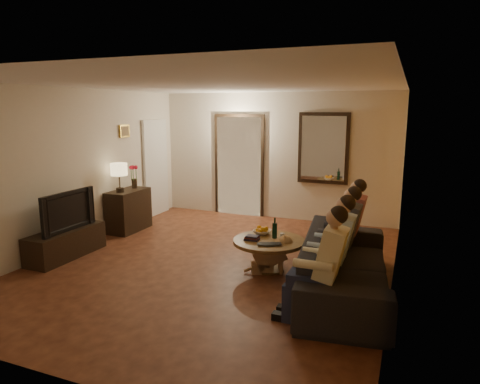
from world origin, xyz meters
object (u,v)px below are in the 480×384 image
at_px(dresser, 129,210).
at_px(person_b, 334,253).
at_px(person_d, 349,227).
at_px(tv, 63,210).
at_px(dog, 270,253).
at_px(table_lamp, 119,178).
at_px(person_c, 342,239).
at_px(laptop, 270,245).
at_px(sofa, 346,264).
at_px(wine_bottle, 275,228).
at_px(tv_stand, 66,243).
at_px(person_a, 324,271).
at_px(bowl, 262,232).
at_px(coffee_table, 269,255).

bearing_deg(dresser, person_b, -21.63).
xyz_separation_m(dresser, person_d, (4.11, -0.43, 0.21)).
bearing_deg(tv, dog, -80.10).
xyz_separation_m(dresser, table_lamp, (0.00, -0.22, 0.66)).
distance_m(person_c, laptop, 0.96).
relative_size(sofa, wine_bottle, 8.21).
xyz_separation_m(table_lamp, tv, (0.00, -1.38, -0.31)).
distance_m(tv_stand, person_a, 4.18).
distance_m(person_d, dog, 1.20).
height_order(sofa, bowl, sofa).
relative_size(table_lamp, bowl, 2.08).
xyz_separation_m(table_lamp, wine_bottle, (3.14, -0.64, -0.44)).
height_order(person_a, coffee_table, person_a).
bearing_deg(wine_bottle, person_a, -54.64).
xyz_separation_m(tv_stand, person_c, (4.11, 0.57, 0.38)).
bearing_deg(laptop, sofa, -28.99).
xyz_separation_m(tv_stand, sofa, (4.21, 0.27, 0.15)).
height_order(person_a, dog, person_a).
height_order(dog, coffee_table, dog).
bearing_deg(tv_stand, tv, 0.00).
distance_m(tv, laptop, 3.22).
xyz_separation_m(person_d, coffee_table, (-1.02, -0.53, -0.38)).
height_order(wine_bottle, laptop, wine_bottle).
height_order(tv, person_c, person_c).
bearing_deg(bowl, dog, -54.67).
xyz_separation_m(person_a, dog, (-0.98, 1.18, -0.32)).
relative_size(table_lamp, laptop, 1.64).
height_order(person_a, bowl, person_a).
bearing_deg(dresser, person_d, -5.99).
bearing_deg(person_c, dresser, 165.92).
distance_m(tv_stand, wine_bottle, 3.25).
distance_m(dresser, sofa, 4.42).
xyz_separation_m(tv_stand, bowl, (2.91, 0.86, 0.26)).
bearing_deg(table_lamp, person_d, -2.94).
bearing_deg(person_c, person_d, 90.00).
distance_m(tv, person_b, 4.12).
height_order(person_b, bowl, person_b).
xyz_separation_m(wine_bottle, laptop, (0.05, -0.38, -0.14)).
bearing_deg(bowl, person_c, -13.56).
relative_size(table_lamp, tv_stand, 0.41).
relative_size(table_lamp, person_c, 0.45).
distance_m(table_lamp, person_a, 4.60).
bearing_deg(person_c, dog, -178.86).
bearing_deg(wine_bottle, dog, -93.21).
bearing_deg(dog, wine_bottle, 62.23).
bearing_deg(sofa, tv_stand, 86.74).
bearing_deg(dresser, sofa, -17.53).
bearing_deg(person_c, laptop, -167.16).
bearing_deg(person_c, coffee_table, 176.09).
xyz_separation_m(person_b, dog, (-0.98, 0.58, -0.32)).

